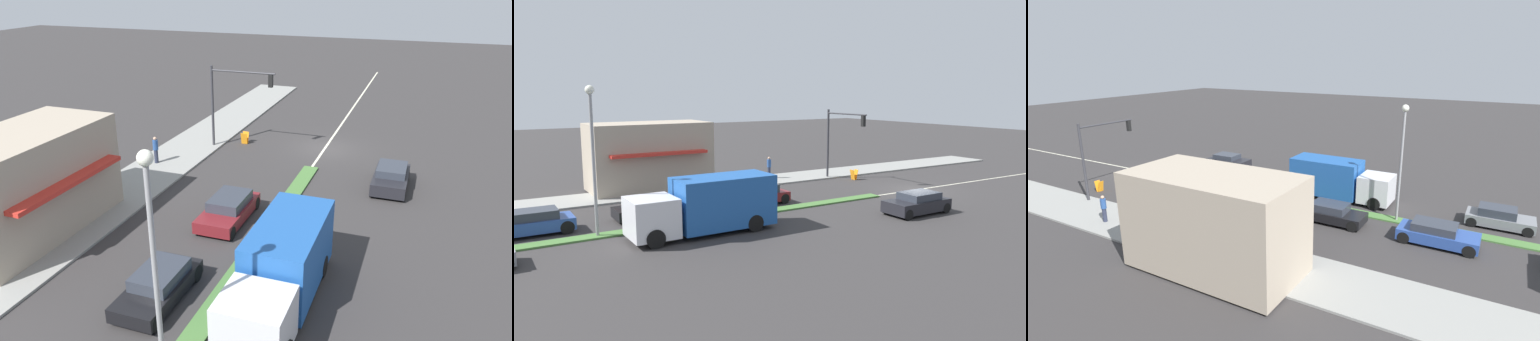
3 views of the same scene
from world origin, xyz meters
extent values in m
plane|color=#333030|center=(0.00, 18.00, 0.00)|extent=(160.00, 160.00, 0.00)
cube|color=gray|center=(9.00, 18.50, 0.06)|extent=(4.00, 73.00, 0.12)
cube|color=beige|center=(0.00, 0.00, 0.00)|extent=(0.16, 60.00, 0.01)
cube|color=tan|center=(10.48, 16.51, 2.53)|extent=(4.23, 8.51, 4.82)
cube|color=red|center=(8.02, 16.51, 2.92)|extent=(0.70, 6.81, 0.20)
cylinder|color=#333338|center=(7.55, 2.21, 2.92)|extent=(0.18, 0.18, 5.60)
cylinder|color=#333338|center=(5.30, 2.21, 5.42)|extent=(4.50, 0.12, 0.12)
cube|color=black|center=(3.35, 2.21, 4.97)|extent=(0.28, 0.24, 0.84)
sphere|color=red|center=(3.35, 2.08, 5.24)|extent=(0.18, 0.18, 0.18)
sphere|color=gold|center=(3.35, 2.08, 4.97)|extent=(0.18, 0.18, 0.18)
sphere|color=green|center=(3.35, 2.08, 4.70)|extent=(0.18, 0.18, 0.18)
cylinder|color=gray|center=(0.00, 22.72, 3.60)|extent=(0.16, 0.16, 7.00)
sphere|color=silver|center=(0.00, 22.72, 7.25)|extent=(0.44, 0.44, 0.44)
cylinder|color=#282D42|center=(9.55, 6.74, 0.57)|extent=(0.26, 0.26, 0.89)
cylinder|color=#284C8C|center=(9.55, 6.74, 1.33)|extent=(0.34, 0.34, 0.63)
sphere|color=tan|center=(9.55, 6.74, 1.75)|extent=(0.22, 0.22, 0.22)
cube|color=orange|center=(5.68, 0.77, 0.43)|extent=(0.45, 0.21, 0.84)
cube|color=orange|center=(5.68, 1.09, 0.43)|extent=(0.45, 0.21, 0.84)
cube|color=silver|center=(-2.20, 20.66, 1.22)|extent=(2.28, 2.20, 1.90)
cube|color=#1E519E|center=(-2.20, 16.81, 1.57)|extent=(2.40, 5.10, 2.60)
cylinder|color=black|center=(-3.28, 20.86, 0.45)|extent=(0.28, 0.90, 0.90)
cylinder|color=black|center=(-1.12, 20.86, 0.45)|extent=(0.28, 0.90, 0.90)
cylinder|color=black|center=(-3.28, 15.56, 0.45)|extent=(0.28, 0.90, 0.90)
cylinder|color=black|center=(-1.12, 15.56, 0.45)|extent=(0.28, 0.90, 0.90)
cube|color=maroon|center=(2.20, 12.36, 0.47)|extent=(1.89, 4.26, 0.58)
cube|color=#2D333D|center=(2.20, 12.14, 1.01)|extent=(1.61, 2.34, 0.50)
cylinder|color=black|center=(1.35, 14.07, 0.32)|extent=(0.22, 0.65, 0.65)
cylinder|color=black|center=(3.05, 14.07, 0.32)|extent=(0.22, 0.65, 0.65)
cylinder|color=black|center=(1.35, 10.65, 0.32)|extent=(0.22, 0.65, 0.65)
cylinder|color=black|center=(3.05, 10.65, 0.32)|extent=(0.22, 0.65, 0.65)
cube|color=black|center=(2.20, 19.22, 0.47)|extent=(1.80, 4.10, 0.56)
cube|color=#2D333D|center=(2.20, 19.01, 0.99)|extent=(1.53, 2.25, 0.49)
cylinder|color=black|center=(1.40, 20.81, 0.35)|extent=(0.22, 0.69, 0.69)
cylinder|color=black|center=(3.00, 20.81, 0.35)|extent=(0.22, 0.69, 0.69)
cylinder|color=black|center=(1.40, 17.62, 0.35)|extent=(0.22, 0.69, 0.69)
cylinder|color=black|center=(3.00, 17.62, 0.35)|extent=(0.22, 0.69, 0.69)
cube|color=#284793|center=(2.20, 25.59, 0.50)|extent=(1.79, 4.32, 0.62)
cube|color=#2D333D|center=(2.20, 25.37, 1.04)|extent=(1.52, 2.38, 0.46)
cylinder|color=black|center=(1.40, 23.88, 0.35)|extent=(0.22, 0.69, 0.69)
cylinder|color=black|center=(3.00, 23.88, 0.35)|extent=(0.22, 0.69, 0.69)
cube|color=black|center=(-5.00, 5.47, 0.51)|extent=(1.88, 3.98, 0.68)
cube|color=#2D333D|center=(-5.00, 5.27, 1.06)|extent=(1.60, 2.19, 0.42)
cylinder|color=black|center=(-5.84, 7.06, 0.31)|extent=(0.22, 0.61, 0.61)
cylinder|color=black|center=(-4.16, 7.06, 0.31)|extent=(0.22, 0.61, 0.61)
cylinder|color=black|center=(-5.84, 3.88, 0.31)|extent=(0.22, 0.61, 0.61)
cylinder|color=black|center=(-4.16, 3.88, 0.31)|extent=(0.22, 0.61, 0.61)
camera|label=1|loc=(-6.58, 32.83, 11.63)|focal=35.00mm
camera|label=2|loc=(-24.89, 28.12, 7.17)|focal=35.00mm
camera|label=3|loc=(24.31, 28.24, 10.24)|focal=28.00mm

